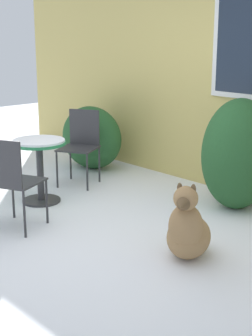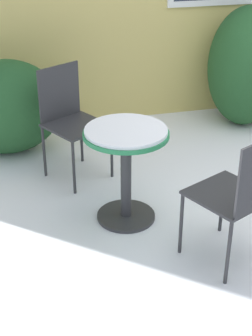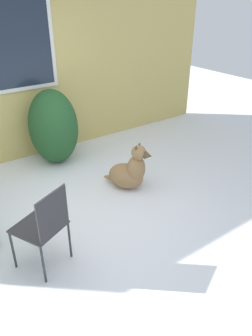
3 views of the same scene
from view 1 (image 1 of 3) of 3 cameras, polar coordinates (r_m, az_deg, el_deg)
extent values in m
plane|color=white|center=(5.00, -5.11, -7.32)|extent=(16.00, 16.00, 0.00)
cube|color=tan|center=(6.21, 11.16, 11.56)|extent=(8.00, 0.06, 3.09)
ellipsoid|color=#235128|center=(7.23, -3.85, 3.40)|extent=(1.01, 0.67, 0.87)
ellipsoid|color=#235128|center=(5.66, 12.38, 1.49)|extent=(0.76, 0.86, 1.21)
cylinder|color=#2D2D30|center=(5.97, -9.34, -3.56)|extent=(0.43, 0.43, 0.03)
cylinder|color=#2D2D30|center=(5.87, -9.48, -0.48)|extent=(0.08, 0.08, 0.64)
cylinder|color=#237A47|center=(5.79, -9.63, 2.72)|extent=(0.60, 0.60, 0.03)
cylinder|color=white|center=(5.78, -9.64, 2.99)|extent=(0.58, 0.58, 0.02)
cube|color=#2D2D30|center=(6.42, -5.33, 2.16)|extent=(0.60, 0.60, 0.02)
cube|color=#2D2D30|center=(6.57, -4.64, 4.54)|extent=(0.36, 0.21, 0.45)
cylinder|color=#2D2D30|center=(6.39, -7.65, -0.20)|extent=(0.02, 0.02, 0.46)
cylinder|color=#2D2D30|center=(6.23, -4.32, -0.51)|extent=(0.02, 0.02, 0.46)
cylinder|color=#2D2D30|center=(6.74, -6.17, 0.67)|extent=(0.02, 0.02, 0.46)
cylinder|color=#2D2D30|center=(6.59, -2.97, 0.39)|extent=(0.02, 0.02, 0.46)
cube|color=#2D2D30|center=(5.11, -11.97, -1.51)|extent=(0.58, 0.58, 0.02)
cube|color=#2D2D30|center=(4.89, -13.51, 0.46)|extent=(0.37, 0.18, 0.45)
cylinder|color=#2D2D30|center=(5.24, -8.77, -3.69)|extent=(0.02, 0.02, 0.46)
cylinder|color=#2D2D30|center=(5.45, -12.41, -3.12)|extent=(0.02, 0.02, 0.46)
cylinder|color=#2D2D30|center=(4.92, -11.19, -5.07)|extent=(0.02, 0.02, 0.46)
ellipsoid|color=#937047|center=(4.50, 6.96, -7.57)|extent=(0.58, 0.64, 0.36)
ellipsoid|color=#937047|center=(4.30, 6.63, -6.46)|extent=(0.38, 0.36, 0.39)
sphere|color=#937047|center=(4.18, 6.64, -3.36)|extent=(0.20, 0.20, 0.20)
cone|color=brown|center=(4.05, 6.23, -4.18)|extent=(0.14, 0.14, 0.11)
ellipsoid|color=brown|center=(4.18, 5.96, -2.24)|extent=(0.05, 0.05, 0.09)
ellipsoid|color=brown|center=(4.16, 7.47, -2.37)|extent=(0.05, 0.05, 0.09)
ellipsoid|color=#937047|center=(4.76, 7.49, -7.57)|extent=(0.18, 0.25, 0.07)
camera|label=2|loc=(5.56, -44.72, 13.29)|focal=55.00mm
camera|label=3|loc=(5.07, -46.47, 17.86)|focal=35.00mm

